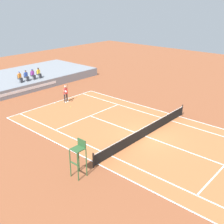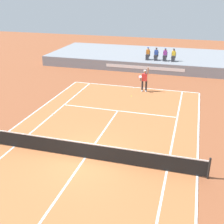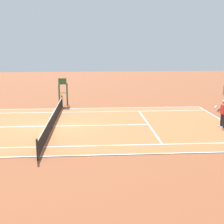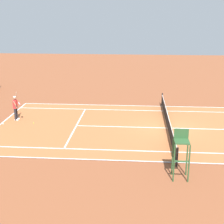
# 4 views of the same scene
# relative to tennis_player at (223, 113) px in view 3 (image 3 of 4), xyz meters

# --- Properties ---
(ground_plane) EXTENTS (80.00, 80.00, 0.00)m
(ground_plane) POSITION_rel_tennis_player_xyz_m (-1.00, -11.10, -0.99)
(ground_plane) COLOR brown
(court) EXTENTS (11.08, 23.88, 0.03)m
(court) POSITION_rel_tennis_player_xyz_m (-1.00, -11.10, -0.98)
(court) COLOR #B76638
(court) RESTS_ON ground
(net) EXTENTS (11.98, 0.10, 1.07)m
(net) POSITION_rel_tennis_player_xyz_m (-1.00, -11.10, -0.47)
(net) COLOR black
(net) RESTS_ON ground
(tennis_player) EXTENTS (0.76, 0.65, 2.08)m
(tennis_player) POSITION_rel_tennis_player_xyz_m (0.00, 0.00, 0.00)
(tennis_player) COLOR #232328
(tennis_player) RESTS_ON ground
(tennis_ball) EXTENTS (0.07, 0.07, 0.07)m
(tennis_ball) POSITION_rel_tennis_player_xyz_m (-0.73, -1.52, -0.96)
(tennis_ball) COLOR #D1E533
(tennis_ball) RESTS_ON ground
(umpire_chair) EXTENTS (0.77, 0.77, 2.44)m
(umpire_chair) POSITION_rel_tennis_player_xyz_m (-8.15, -11.10, 0.56)
(umpire_chair) COLOR #2D562D
(umpire_chair) RESTS_ON ground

